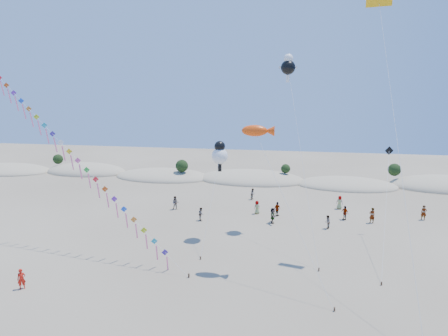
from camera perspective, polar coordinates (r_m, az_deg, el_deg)
dune_ridge at (r=65.87m, az=5.00°, el=-1.81°), size 145.30×11.49×5.57m
kite_train at (r=41.43m, az=-25.53°, el=5.58°), size 30.79×10.86×22.99m
fish_kite at (r=31.44m, az=5.26°, el=5.61°), size 7.64×6.77×12.54m
cartoon_kite_low at (r=38.60m, az=-0.65°, el=2.15°), size 1.67×6.93×10.32m
cartoon_kite_high at (r=42.35m, az=9.76°, el=15.07°), size 4.44×12.13×19.27m
parafoil_kite at (r=37.46m, az=22.66°, el=21.53°), size 2.19×16.84×23.28m
dark_kite at (r=40.80m, az=23.63°, el=-1.96°), size 3.41×13.30×9.51m
flyer_foreground at (r=34.48m, az=-28.48°, el=-14.65°), size 0.73×0.68×1.67m
beachgoers at (r=47.48m, az=8.91°, el=-6.23°), size 31.67×11.12×1.89m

